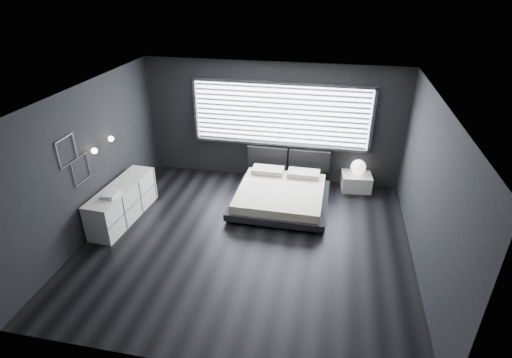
# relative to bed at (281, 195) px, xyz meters

# --- Properties ---
(room) EXTENTS (6.04, 6.00, 2.80)m
(room) POSITION_rel_bed_xyz_m (-0.42, -1.46, 1.16)
(room) COLOR black
(room) RESTS_ON ground
(window) EXTENTS (4.14, 0.09, 1.52)m
(window) POSITION_rel_bed_xyz_m (-0.22, 1.24, 1.37)
(window) COLOR white
(window) RESTS_ON ground
(headboard) EXTENTS (1.96, 0.16, 0.52)m
(headboard) POSITION_rel_bed_xyz_m (-0.00, 1.18, 0.33)
(headboard) COLOR black
(headboard) RESTS_ON ground
(sconce_near) EXTENTS (0.18, 0.11, 0.11)m
(sconce_near) POSITION_rel_bed_xyz_m (-3.31, -1.41, 1.36)
(sconce_near) COLOR silver
(sconce_near) RESTS_ON ground
(sconce_far) EXTENTS (0.18, 0.11, 0.11)m
(sconce_far) POSITION_rel_bed_xyz_m (-3.31, -0.81, 1.36)
(sconce_far) COLOR silver
(sconce_far) RESTS_ON ground
(wall_art_upper) EXTENTS (0.01, 0.48, 0.48)m
(wall_art_upper) POSITION_rel_bed_xyz_m (-3.40, -2.01, 1.61)
(wall_art_upper) COLOR #47474C
(wall_art_upper) RESTS_ON ground
(wall_art_lower) EXTENTS (0.01, 0.48, 0.48)m
(wall_art_lower) POSITION_rel_bed_xyz_m (-3.40, -1.76, 1.14)
(wall_art_lower) COLOR #47474C
(wall_art_lower) RESTS_ON ground
(bed) EXTENTS (2.03, 1.94, 0.52)m
(bed) POSITION_rel_bed_xyz_m (0.00, 0.00, 0.00)
(bed) COLOR black
(bed) RESTS_ON ground
(nightstand) EXTENTS (0.71, 0.62, 0.39)m
(nightstand) POSITION_rel_bed_xyz_m (1.62, 1.04, -0.05)
(nightstand) COLOR silver
(nightstand) RESTS_ON ground
(orb_lamp) EXTENTS (0.34, 0.34, 0.34)m
(orb_lamp) POSITION_rel_bed_xyz_m (1.63, 1.09, 0.31)
(orb_lamp) COLOR white
(orb_lamp) RESTS_ON nightstand
(dresser) EXTENTS (0.63, 1.89, 0.75)m
(dresser) POSITION_rel_bed_xyz_m (-3.07, -1.15, 0.13)
(dresser) COLOR silver
(dresser) RESTS_ON ground
(book_stack) EXTENTS (0.30, 0.38, 0.08)m
(book_stack) POSITION_rel_bed_xyz_m (-3.05, -1.54, 0.54)
(book_stack) COLOR silver
(book_stack) RESTS_ON dresser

